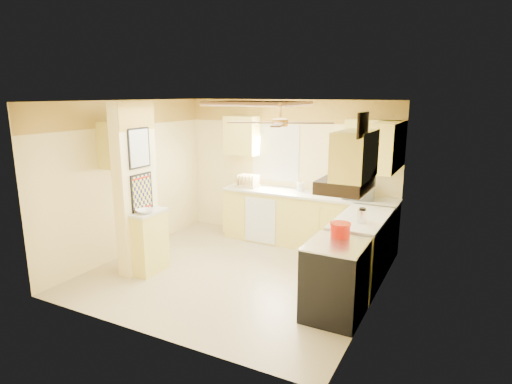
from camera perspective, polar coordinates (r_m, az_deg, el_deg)
The scene contains 34 objects.
floor at distance 6.47m, azimuth -2.67°, elevation -10.69°, with size 4.00×4.00×0.00m, color tan.
ceiling at distance 5.93m, azimuth -2.93°, elevation 12.03°, with size 4.00×4.00×0.00m, color white.
wall_back at distance 7.75m, azimuth 4.29°, elevation 2.93°, with size 4.00×4.00×0.00m, color #FFE79B.
wall_front at distance 4.60m, azimuth -14.82°, elevation -4.51°, with size 4.00×4.00×0.00m, color #FFE79B.
wall_left at distance 7.28m, azimuth -16.55°, elevation 1.77°, with size 3.80×3.80×0.00m, color #FFE79B.
wall_right at distance 5.39m, azimuth 15.95°, elevation -2.02°, with size 3.80×3.80×0.00m, color #FFE79B.
wallpaper_border at distance 7.62m, azimuth 4.36°, elevation 10.71°, with size 4.00×0.02×0.40m, color #FFD74B.
partition_column at distance 6.44m, azimuth -15.74°, elevation 0.42°, with size 0.20×0.70×2.50m, color #FFE79B.
partition_ledge at distance 6.52m, azimuth -13.88°, elevation -6.65°, with size 0.25×0.55×0.90m, color #FFEC66.
ledge_top at distance 6.38m, azimuth -14.11°, elevation -2.67°, with size 0.28×0.58×0.04m, color silver.
lower_cabinets_back at distance 7.48m, azimuth 6.80°, elevation -3.79°, with size 3.00×0.60×0.90m, color #FFEC66.
lower_cabinets_right at distance 6.24m, azimuth 13.92°, elevation -7.53°, with size 0.60×1.40×0.90m, color #FFEC66.
countertop_back at distance 7.35m, azimuth 6.87°, elevation -0.30°, with size 3.04×0.64×0.04m, color silver.
countertop_right at distance 6.10m, azimuth 14.06°, elevation -3.38°, with size 0.64×1.44×0.04m, color silver.
dishwasher_panel at distance 7.50m, azimuth 0.57°, elevation -3.81°, with size 0.58×0.02×0.80m, color white.
window at distance 7.79m, azimuth 2.59°, elevation 5.24°, with size 0.92×0.02×1.02m.
upper_cab_back_left at distance 7.88m, azimuth -1.88°, elevation 7.54°, with size 0.60×0.35×0.70m, color #FFEC66.
upper_cab_back_right at distance 7.03m, azimuth 15.55°, elevation 6.41°, with size 0.90×0.35×0.70m, color #FFEC66.
upper_cab_right at distance 6.52m, azimuth 17.03°, elevation 5.83°, with size 0.35×1.00×0.70m, color #FFEC66.
upper_cab_left_wall at distance 6.89m, azimuth -17.26°, elevation 6.17°, with size 0.35×0.75×0.70m, color #FFEC66.
upper_cab_over_stove at distance 4.76m, azimuth 13.04°, elevation 4.83°, with size 0.35×0.76×0.52m, color #FFEC66.
stove at distance 5.21m, azimuth 10.51°, elevation -11.44°, with size 0.68×0.77×0.92m.
range_hood at distance 4.84m, azimuth 11.87°, elevation 1.04°, with size 0.50×0.76×0.14m, color black.
poster_menu at distance 6.27m, azimuth -15.32°, elevation 5.68°, with size 0.02×0.42×0.57m.
poster_nashville at distance 6.38m, azimuth -14.98°, elevation -0.12°, with size 0.02×0.42×0.57m.
ceiling_light_panel at distance 6.32m, azimuth 0.21°, elevation 11.70°, with size 1.35×0.95×0.06m.
ceiling_fan at distance 4.86m, azimuth 3.21°, elevation 9.28°, with size 1.15×1.15×0.26m.
vent_grate at distance 4.35m, azimuth 14.09°, elevation 8.68°, with size 0.02×0.40×0.25m, color black.
microwave at distance 7.07m, azimuth 13.52°, elevation 0.19°, with size 0.49×0.33×0.27m, color white.
bowl at distance 6.27m, azimuth -14.64°, elevation -2.52°, with size 0.23×0.23×0.06m, color white.
dutch_oven at distance 5.26m, azimuth 11.16°, elevation -4.95°, with size 0.25×0.25×0.17m.
kettle at distance 5.79m, azimuth 13.97°, elevation -3.10°, with size 0.13×0.13×0.20m.
dish_rack at distance 7.78m, azimuth -1.13°, elevation 1.27°, with size 0.39×0.29×0.22m.
utensil_crock at distance 7.51m, azimuth 5.89°, elevation 0.74°, with size 0.11×0.11×0.22m.
Camera 1 is at (2.99, -5.12, 2.60)m, focal length 30.00 mm.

